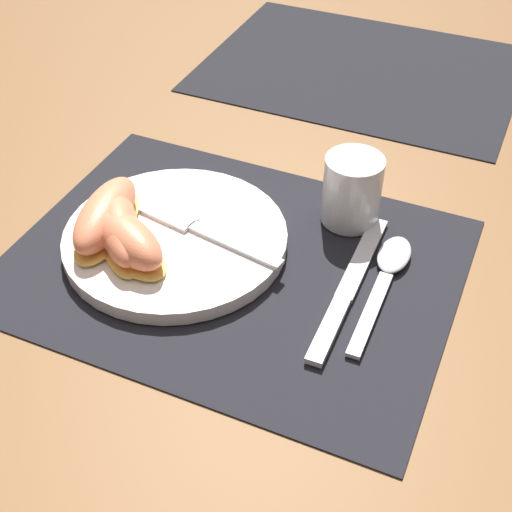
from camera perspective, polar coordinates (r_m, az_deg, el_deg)
name	(u,v)px	position (r m, az deg, el deg)	size (l,w,h in m)	color
ground_plane	(233,264)	(0.76, -1.87, -0.64)	(3.00, 3.00, 0.00)	brown
placemat	(233,263)	(0.76, -1.88, -0.53)	(0.47, 0.36, 0.00)	black
placemat_far	(361,68)	(1.14, 8.40, 14.65)	(0.47, 0.36, 0.00)	black
plate	(173,241)	(0.77, -6.63, 1.17)	(0.24, 0.24, 0.02)	white
juice_glass	(352,194)	(0.80, 7.67, 4.97)	(0.07, 0.07, 0.08)	silver
knife	(348,288)	(0.73, 7.37, -2.58)	(0.02, 0.23, 0.01)	silver
spoon	(388,269)	(0.75, 10.53, -1.06)	(0.03, 0.18, 0.01)	silver
fork	(198,228)	(0.77, -4.67, 2.24)	(0.19, 0.05, 0.00)	silver
citrus_wedge_0	(106,217)	(0.77, -11.93, 3.10)	(0.08, 0.14, 0.04)	#F7C656
citrus_wedge_1	(120,228)	(0.76, -10.85, 2.20)	(0.12, 0.13, 0.04)	#F7C656
citrus_wedge_2	(127,241)	(0.74, -10.29, 1.21)	(0.12, 0.10, 0.04)	#F7C656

